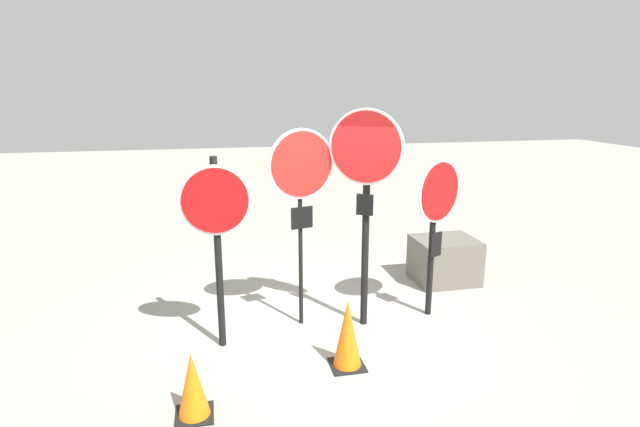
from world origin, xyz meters
TOP-DOWN VIEW (x-y plane):
  - ground_plane at (0.00, 0.00)m, footprint 40.00×40.00m
  - stop_sign_0 at (-1.32, -0.33)m, footprint 0.78×0.14m
  - stop_sign_1 at (-0.31, 0.03)m, footprint 0.81×0.24m
  - stop_sign_2 at (0.43, -0.15)m, footprint 0.77×0.49m
  - stop_sign_3 at (1.41, -0.07)m, footprint 0.71×0.40m
  - traffic_cone_0 at (-0.01, -1.04)m, footprint 0.36×0.36m
  - traffic_cone_1 at (-1.61, -1.56)m, footprint 0.35×0.35m
  - storage_crate at (2.11, 1.02)m, footprint 0.93×0.80m

SIDE VIEW (x-z plane):
  - ground_plane at x=0.00m, z-range 0.00..0.00m
  - traffic_cone_1 at x=-1.61m, z-range 0.00..0.63m
  - storage_crate at x=2.11m, z-range 0.00..0.68m
  - traffic_cone_0 at x=-0.01m, z-range 0.00..0.77m
  - stop_sign_3 at x=1.41m, z-range 0.41..2.48m
  - stop_sign_0 at x=-1.32m, z-range 0.41..2.63m
  - stop_sign_1 at x=-0.31m, z-range 0.65..3.13m
  - stop_sign_2 at x=0.43m, z-range 0.54..3.26m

